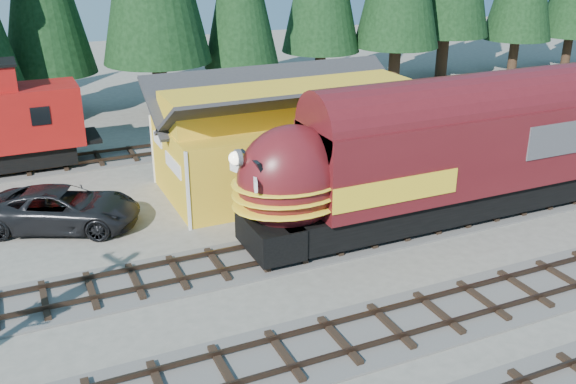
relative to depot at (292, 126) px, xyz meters
name	(u,v)px	position (x,y,z in m)	size (l,w,h in m)	color
ground	(417,283)	(0.00, -10.50, -2.96)	(120.00, 120.00, 0.00)	#6B665B
track_siding	(547,197)	(10.00, -6.50, -2.90)	(68.00, 3.20, 0.33)	#4C4947
track_spur	(60,164)	(-10.00, 7.50, -2.90)	(32.00, 3.20, 0.33)	#4C4947
depot	(292,126)	(0.00, 0.00, 0.00)	(12.80, 7.00, 5.30)	yellow
locomotive	(427,163)	(3.06, -6.50, -0.24)	(17.30, 3.44, 4.70)	black
pickup_truck_a	(63,208)	(-10.67, -0.61, -2.10)	(2.87, 6.23, 1.73)	black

